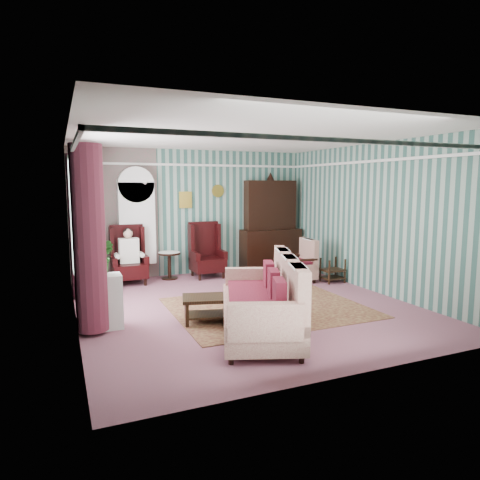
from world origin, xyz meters
name	(u,v)px	position (x,y,z in m)	size (l,w,h in m)	color
floor	(245,305)	(0.00, 0.00, 0.00)	(6.00, 6.00, 0.00)	#985869
room_shell	(207,190)	(-0.62, 0.18, 2.01)	(5.53, 6.02, 2.91)	#325C53
bookcase	(137,229)	(-1.35, 2.84, 1.12)	(0.80, 0.28, 2.24)	white
dresser_hutch	(271,222)	(1.90, 2.72, 1.18)	(1.50, 0.56, 2.36)	black
wingback_left	(129,255)	(-1.60, 2.45, 0.62)	(0.76, 0.80, 1.25)	black
wingback_right	(207,250)	(0.15, 2.45, 0.62)	(0.76, 0.80, 1.25)	black
seated_woman	(129,257)	(-1.60, 2.45, 0.59)	(0.44, 0.40, 1.18)	silver
round_side_table	(169,266)	(-0.70, 2.60, 0.30)	(0.50, 0.50, 0.60)	black
nest_table	(333,270)	(2.47, 0.90, 0.27)	(0.45, 0.38, 0.54)	black
plant_stand	(102,302)	(-2.40, -0.30, 0.40)	(0.55, 0.35, 0.80)	silver
rug	(268,308)	(0.30, -0.30, 0.01)	(3.20, 2.60, 0.01)	#51211B
sofa	(259,299)	(-0.40, -1.42, 0.52)	(2.25, 1.03, 1.03)	beige
floral_armchair	(297,258)	(1.79, 1.26, 0.51)	(0.76, 0.90, 1.03)	#BCB491
coffee_table	(215,309)	(-0.79, -0.64, 0.20)	(0.97, 0.53, 0.40)	black
potted_plant_a	(99,261)	(-2.43, -0.38, 1.02)	(0.39, 0.34, 0.44)	#214E18
potted_plant_b	(104,257)	(-2.35, -0.19, 1.05)	(0.28, 0.22, 0.50)	#1C551A
potted_plant_c	(99,261)	(-2.43, -0.29, 1.01)	(0.24, 0.24, 0.42)	#164818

